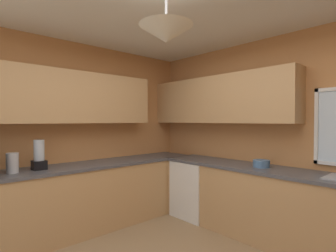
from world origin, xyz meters
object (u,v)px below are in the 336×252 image
Objects in this scene: kettle at (12,163)px; blender_appliance at (39,156)px; dishwasher at (197,188)px; bowl at (261,164)px.

blender_appliance is (-0.02, 0.29, 0.05)m from kettle.
blender_appliance is (-0.66, -2.10, 0.63)m from dishwasher.
kettle is at bearing -105.02° from dishwasher.
blender_appliance is at bearing 94.00° from kettle.
dishwasher is 4.13× the size of bowl.
kettle is 1.11× the size of bowl.
dishwasher is at bearing -178.38° from bowl.
dishwasher is at bearing 74.98° from kettle.
dishwasher is 1.18m from bowl.
blender_appliance reaches higher than bowl.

